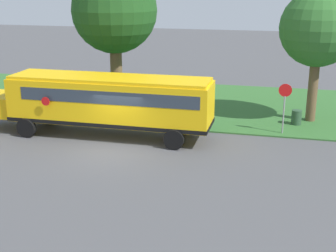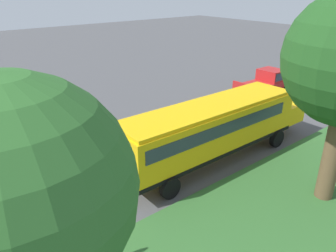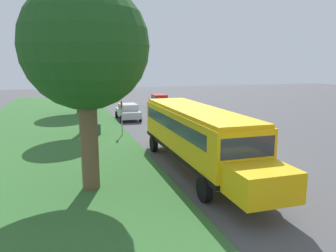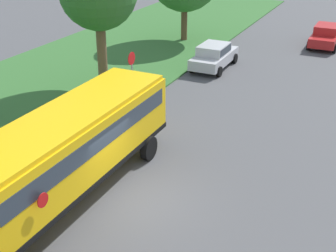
% 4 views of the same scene
% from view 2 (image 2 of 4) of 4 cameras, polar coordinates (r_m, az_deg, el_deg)
% --- Properties ---
extents(ground_plane, '(120.00, 120.00, 0.00)m').
position_cam_2_polar(ground_plane, '(18.54, 0.29, -4.21)').
color(ground_plane, '#4C4C4F').
extents(school_bus, '(2.85, 12.42, 3.16)m').
position_cam_2_polar(school_bus, '(16.97, 8.11, 0.00)').
color(school_bus, yellow).
rests_on(school_bus, ground).
extents(pickup_truck, '(2.28, 5.40, 2.10)m').
position_cam_2_polar(pickup_truck, '(28.53, 16.65, 7.22)').
color(pickup_truck, '#B21E1E').
rests_on(pickup_truck, ground).
extents(oak_tree_roadside_mid, '(4.25, 4.25, 7.47)m').
position_cam_2_polar(oak_tree_roadside_mid, '(6.33, -25.39, -11.56)').
color(oak_tree_roadside_mid, brown).
rests_on(oak_tree_roadside_mid, ground).
extents(stop_sign, '(0.08, 0.68, 2.74)m').
position_cam_2_polar(stop_sign, '(10.96, -17.59, -16.89)').
color(stop_sign, gray).
rests_on(stop_sign, ground).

